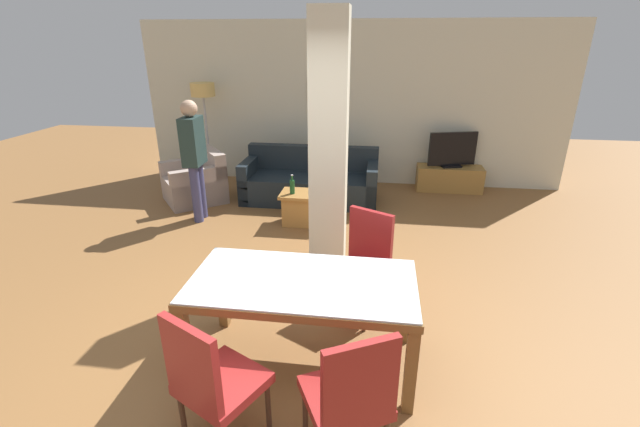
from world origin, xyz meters
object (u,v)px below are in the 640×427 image
dining_chair_far_right (363,261)px  dining_chair_near_right (351,394)px  coffee_table (307,208)px  bottle (292,186)px  sofa (310,183)px  armchair (197,184)px  tv_stand (449,178)px  dining_chair_near_left (211,379)px  floor_lamp (204,99)px  standing_person (194,153)px  tv_screen (452,150)px  dining_table (303,298)px

dining_chair_far_right → dining_chair_near_right: bearing=117.9°
coffee_table → bottle: size_ratio=2.68×
dining_chair_near_right → bottle: dining_chair_near_right is taller
sofa → armchair: size_ratio=1.80×
armchair → tv_stand: size_ratio=1.08×
dining_chair_near_left → floor_lamp: size_ratio=0.57×
coffee_table → standing_person: size_ratio=0.43×
coffee_table → floor_lamp: (-2.01, 1.61, 1.24)m
dining_chair_near_left → bottle: 3.51m
tv_stand → tv_screen: tv_screen is taller
dining_chair_far_right → bottle: dining_chair_far_right is taller
dining_chair_near_right → armchair: size_ratio=0.84×
sofa → coffee_table: size_ratio=2.95×
dining_table → floor_lamp: size_ratio=0.98×
dining_table → sofa: 3.74m
dining_chair_near_left → standing_person: (-1.55, 3.49, 0.44)m
armchair → standing_person: standing_person is taller
dining_table → tv_stand: 4.81m
dining_chair_near_right → tv_screen: (1.30, 5.29, 0.17)m
tv_stand → standing_person: bearing=-154.2°
coffee_table → standing_person: (-1.53, -0.05, 0.73)m
dining_chair_near_left → tv_stand: bearing=95.4°
dining_chair_near_left → bottle: dining_chair_near_left is taller
dining_chair_near_left → bottle: size_ratio=3.67×
dining_chair_far_right → tv_screen: tv_screen is taller
dining_chair_far_right → standing_person: standing_person is taller
armchair → bottle: size_ratio=4.38×
dining_chair_near_left → standing_person: size_ratio=0.58×
floor_lamp → standing_person: size_ratio=1.03×
dining_chair_far_right → dining_chair_near_left: 1.80m
dining_table → standing_person: (-1.97, 2.69, 0.36)m
bottle → tv_screen: (2.35, 1.78, 0.14)m
dining_chair_far_right → floor_lamp: (-2.87, 3.56, 0.95)m
dining_table → standing_person: 3.35m
dining_table → bottle: 2.77m
bottle → floor_lamp: size_ratio=0.15×
dining_chair_near_left → floor_lamp: bearing=139.0°
dining_chair_near_right → tv_screen: 5.45m
sofa → tv_stand: bearing=-160.8°
dining_table → bottle: size_ratio=6.34×
dining_chair_near_right → tv_screen: bearing=48.9°
tv_stand → dining_chair_near_right: bearing=-103.8°
tv_screen → dining_chair_near_right: bearing=59.9°
sofa → coffee_table: 0.95m
sofa → tv_stand: (2.26, 0.79, -0.08)m
dining_chair_near_left → coffee_table: (-0.02, 3.55, -0.29)m
tv_screen → tv_stand: bearing=180.0°
dining_chair_far_right → dining_chair_near_right: (-0.00, -1.60, 0.00)m
floor_lamp → dining_chair_near_left: bearing=-68.5°
sofa → tv_stand: sofa is taller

